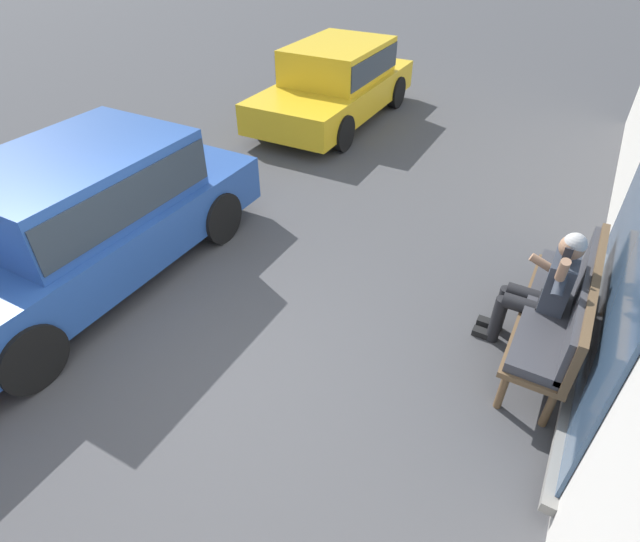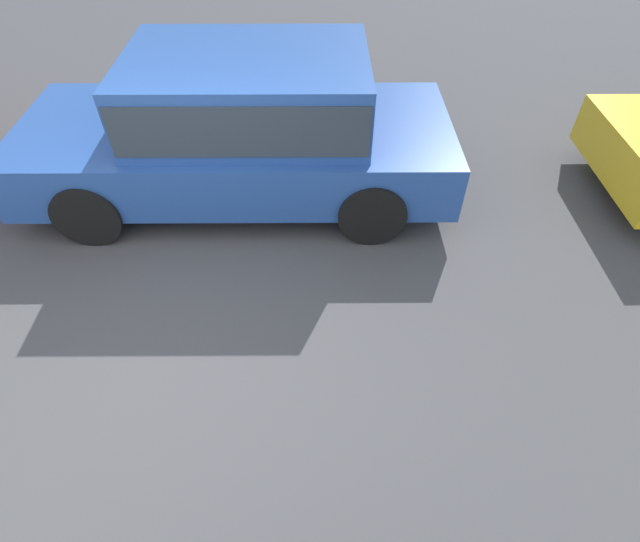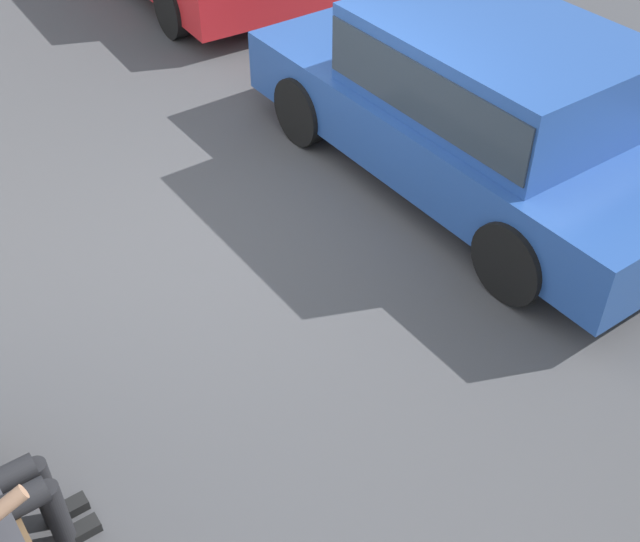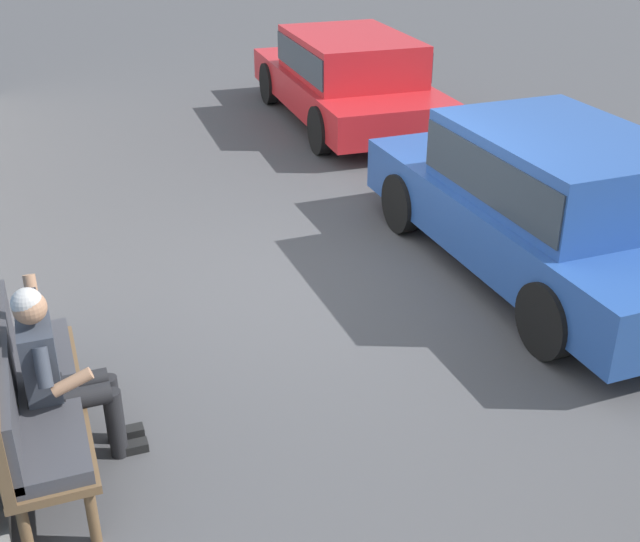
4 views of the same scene
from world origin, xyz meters
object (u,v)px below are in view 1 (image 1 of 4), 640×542
object	(u,v)px
parked_car_mid	(80,213)
person_on_phone	(544,289)
bench	(565,308)
parked_car_near	(336,79)

from	to	relation	value
parked_car_mid	person_on_phone	bearing A→B (deg)	104.98
bench	parked_car_near	world-z (taller)	parked_car_near
person_on_phone	parked_car_mid	xyz separation A→B (m)	(1.28, -4.77, 0.10)
bench	person_on_phone	distance (m)	0.26
person_on_phone	parked_car_mid	distance (m)	4.94
person_on_phone	parked_car_mid	bearing A→B (deg)	-75.02
person_on_phone	parked_car_near	world-z (taller)	parked_car_near
parked_car_mid	parked_car_near	bearing A→B (deg)	179.15
bench	parked_car_near	size ratio (longest dim) A/B	0.47
person_on_phone	parked_car_near	size ratio (longest dim) A/B	0.33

